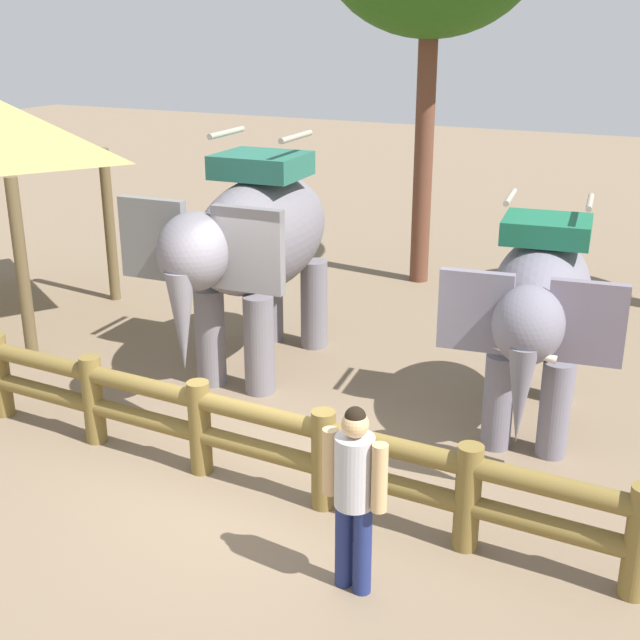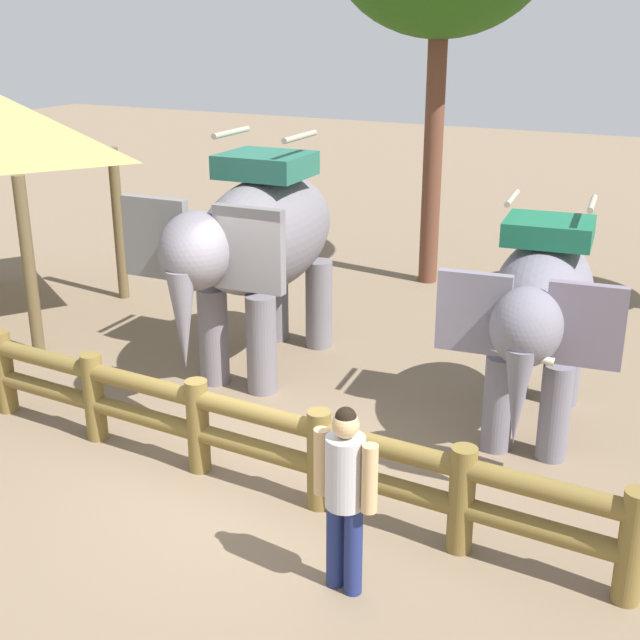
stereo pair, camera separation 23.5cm
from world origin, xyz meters
name	(u,v)px [view 2 (the right image)]	position (x,y,z in m)	size (l,w,h in m)	color
ground_plane	(261,484)	(0.00, 0.00, 0.00)	(60.00, 60.00, 0.00)	#7A6650
log_fence	(256,436)	(0.00, -0.07, 0.60)	(7.64, 0.51, 1.05)	brown
elephant_near_left	(258,242)	(-1.58, 2.65, 1.82)	(2.15, 3.76, 3.23)	slate
elephant_center	(540,308)	(2.21, 2.48, 1.55)	(1.83, 3.26, 2.76)	slate
tourist_woman_in_black	(345,487)	(1.52, -1.14, 0.99)	(0.60, 0.38, 1.72)	navy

